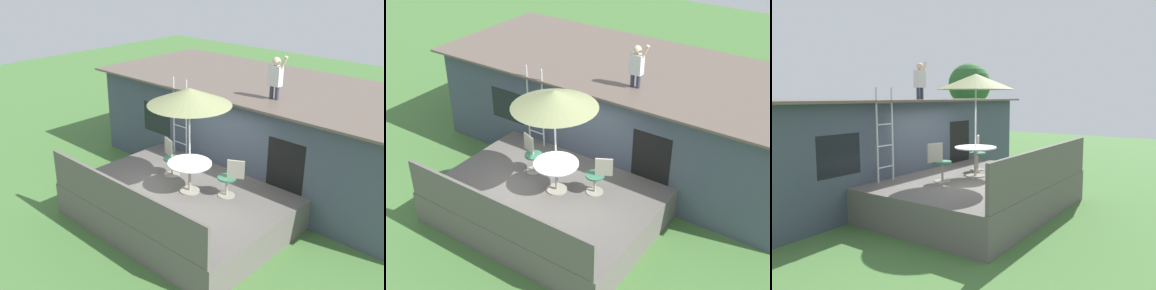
% 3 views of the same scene
% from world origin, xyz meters
% --- Properties ---
extents(ground_plane, '(40.00, 40.00, 0.00)m').
position_xyz_m(ground_plane, '(0.00, 0.00, 0.00)').
color(ground_plane, '#477538').
extents(house, '(10.50, 4.50, 2.70)m').
position_xyz_m(house, '(0.00, 3.60, 1.36)').
color(house, '#424C5B').
rests_on(house, ground).
extents(deck, '(5.03, 3.96, 0.80)m').
position_xyz_m(deck, '(0.00, 0.00, 0.40)').
color(deck, '#605B56').
rests_on(deck, ground).
extents(deck_railing, '(4.93, 0.08, 0.90)m').
position_xyz_m(deck_railing, '(0.00, -1.93, 1.25)').
color(deck_railing, '#605B56').
rests_on(deck_railing, deck).
extents(patio_table, '(1.04, 1.04, 0.74)m').
position_xyz_m(patio_table, '(0.17, -0.00, 1.39)').
color(patio_table, '#A59E8C').
rests_on(patio_table, deck).
extents(patio_umbrella, '(1.90, 1.90, 2.54)m').
position_xyz_m(patio_umbrella, '(0.17, -0.00, 3.15)').
color(patio_umbrella, silver).
rests_on(patio_umbrella, deck).
extents(step_ladder, '(0.52, 0.04, 2.20)m').
position_xyz_m(step_ladder, '(-1.52, 1.41, 1.90)').
color(step_ladder, silver).
rests_on(step_ladder, deck).
extents(person_figure, '(0.47, 0.20, 1.11)m').
position_xyz_m(person_figure, '(0.84, 2.36, 3.31)').
color(person_figure, '#33384C').
rests_on(person_figure, house).
extents(patio_chair_left, '(0.60, 0.44, 0.92)m').
position_xyz_m(patio_chair_left, '(-0.82, 0.35, 1.26)').
color(patio_chair_left, '#A59E8C').
rests_on(patio_chair_left, deck).
extents(patio_chair_right, '(0.58, 0.44, 0.92)m').
position_xyz_m(patio_chair_right, '(1.01, 0.47, 1.26)').
color(patio_chair_right, '#A59E8C').
rests_on(patio_chair_right, deck).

